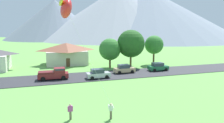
% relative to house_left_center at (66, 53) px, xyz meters
% --- Properties ---
extents(road_strip, '(160.00, 7.88, 0.08)m').
position_rel_house_left_center_xyz_m(road_strip, '(2.53, -15.16, -2.71)').
color(road_strip, '#2D2D33').
rests_on(road_strip, ground).
extents(mountain_far_east_ridge, '(74.12, 74.12, 29.72)m').
position_rel_house_left_center_xyz_m(mountain_far_east_ridge, '(2.40, 115.41, 12.11)').
color(mountain_far_east_ridge, slate).
rests_on(mountain_far_east_ridge, ground).
extents(mountain_central_ridge, '(121.05, 121.05, 38.91)m').
position_rel_house_left_center_xyz_m(mountain_central_ridge, '(49.25, 102.31, 16.70)').
color(mountain_central_ridge, '#8E939E').
rests_on(mountain_central_ridge, ground).
extents(mountain_west_ridge, '(129.32, 129.32, 36.47)m').
position_rel_house_left_center_xyz_m(mountain_west_ridge, '(71.43, 94.26, 15.48)').
color(mountain_west_ridge, gray).
rests_on(mountain_west_ridge, ground).
extents(house_left_center, '(10.50, 8.34, 5.31)m').
position_rel_house_left_center_xyz_m(house_left_center, '(0.00, 0.00, 0.00)').
color(house_left_center, beige).
rests_on(house_left_center, ground).
extents(tree_near_left, '(6.31, 6.31, 8.61)m').
position_rel_house_left_center_xyz_m(tree_near_left, '(13.84, -8.62, 2.69)').
color(tree_near_left, brown).
rests_on(tree_near_left, ground).
extents(tree_left_of_center, '(4.54, 4.54, 7.19)m').
position_rel_house_left_center_xyz_m(tree_left_of_center, '(20.62, -7.07, 2.14)').
color(tree_left_of_center, brown).
rests_on(tree_left_of_center, ground).
extents(tree_center, '(4.92, 4.92, 6.70)m').
position_rel_house_left_center_xyz_m(tree_center, '(9.00, -8.03, 1.48)').
color(tree_center, brown).
rests_on(tree_center, ground).
extents(parked_car_green_west_end, '(4.20, 2.08, 1.68)m').
position_rel_house_left_center_xyz_m(parked_car_green_west_end, '(17.78, -14.34, -1.88)').
color(parked_car_green_west_end, '#237042').
rests_on(parked_car_green_west_end, road_strip).
extents(parked_car_silver_mid_east, '(4.25, 2.18, 1.68)m').
position_rel_house_left_center_xyz_m(parked_car_silver_mid_east, '(4.04, -17.07, -1.88)').
color(parked_car_silver_mid_east, '#B7BCC1').
rests_on(parked_car_silver_mid_east, road_strip).
extents(parked_car_tan_east_end, '(4.23, 2.13, 1.68)m').
position_rel_house_left_center_xyz_m(parked_car_tan_east_end, '(10.13, -14.24, -1.88)').
color(parked_car_tan_east_end, tan).
rests_on(parked_car_tan_east_end, road_strip).
extents(pickup_truck_maroon_west_side, '(5.26, 2.45, 1.99)m').
position_rel_house_left_center_xyz_m(pickup_truck_maroon_west_side, '(-3.58, -15.53, -1.69)').
color(pickup_truck_maroon_west_side, maroon).
rests_on(pickup_truck_maroon_west_side, road_strip).
extents(kite_flyer_with_kite, '(4.88, 4.99, 12.18)m').
position_rel_house_left_center_xyz_m(kite_flyer_with_kite, '(-2.49, -30.93, 8.25)').
color(kite_flyer_with_kite, '#70604C').
rests_on(kite_flyer_with_kite, ground).
extents(watcher_person, '(0.56, 0.24, 1.68)m').
position_rel_house_left_center_xyz_m(watcher_person, '(-2.61, -32.89, -1.87)').
color(watcher_person, '#70604C').
rests_on(watcher_person, ground).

